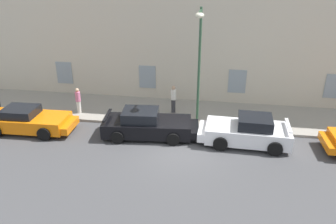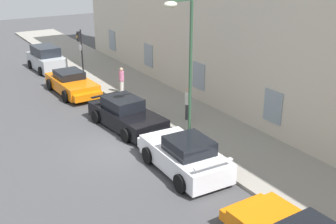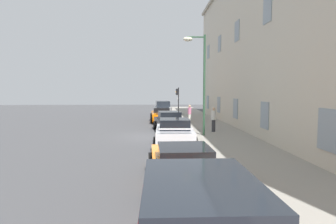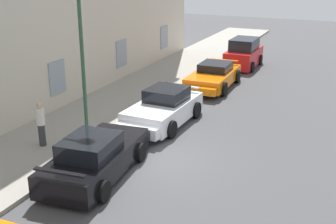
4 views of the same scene
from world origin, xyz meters
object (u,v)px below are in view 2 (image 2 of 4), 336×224
Objects in this scene: sportscar_yellow_flank at (128,117)px; pedestrian_strolling at (122,80)px; traffic_light at (80,45)px; sportscar_red_lead at (73,84)px; street_lamp at (183,44)px; pedestrian_admiring at (188,103)px; hatchback_parked at (46,59)px; sportscar_white_middle at (183,155)px.

pedestrian_strolling is at bearing 157.86° from sportscar_yellow_flank.
traffic_light is (-9.61, 1.26, 1.66)m from sportscar_yellow_flank.
sportscar_red_lead is 9.87m from street_lamp.
pedestrian_admiring is at bearing 10.04° from pedestrian_strolling.
sportscar_yellow_flank reaches higher than sportscar_red_lead.
pedestrian_strolling is at bearing 8.15° from traffic_light.
pedestrian_admiring is (-1.52, 1.33, -3.41)m from street_lamp.
hatchback_parked reaches higher than sportscar_red_lead.
pedestrian_admiring is at bearing 13.19° from hatchback_parked.
street_lamp reaches higher than sportscar_yellow_flank.
traffic_light is 2.00× the size of pedestrian_strolling.
sportscar_white_middle is (11.41, 0.45, 0.05)m from sportscar_red_lead.
sportscar_white_middle is 1.46× the size of traffic_light.
sportscar_white_middle is 5.05m from pedestrian_admiring.
pedestrian_strolling is (-5.60, -0.99, -0.06)m from pedestrian_admiring.
sportscar_white_middle is 2.72× the size of pedestrian_admiring.
pedestrian_admiring reaches higher than sportscar_red_lead.
traffic_light is at bearing -171.85° from pedestrian_strolling.
sportscar_white_middle is 9.88m from pedestrian_strolling.
street_lamp is 7.93m from pedestrian_strolling.
street_lamp is at bearing 1.69° from traffic_light.
traffic_light reaches higher than sportscar_yellow_flank.
sportscar_yellow_flank is at bearing 4.25° from sportscar_red_lead.
sportscar_white_middle is at bearing 2.27° from sportscar_red_lead.
street_lamp is (15.09, 1.85, 3.63)m from hatchback_parked.
pedestrian_strolling reaches higher than sportscar_white_middle.
sportscar_red_lead is at bearing -125.52° from pedestrian_strolling.
sportscar_red_lead is 3.91m from traffic_light.
pedestrian_strolling is at bearing 54.48° from sportscar_red_lead.
hatchback_parked is at bearing 177.72° from sportscar_red_lead.
sportscar_red_lead is 1.05× the size of sportscar_white_middle.
sportscar_red_lead is at bearing -177.73° from sportscar_white_middle.
street_lamp reaches higher than sportscar_white_middle.
sportscar_red_lead is 1.25× the size of hatchback_parked.
traffic_light reaches higher than hatchback_parked.
street_lamp is 3.73× the size of pedestrian_admiring.
traffic_light reaches higher than sportscar_red_lead.
sportscar_yellow_flank is 1.64× the size of traffic_light.
pedestrian_admiring is (13.57, 3.18, 0.22)m from hatchback_parked.
street_lamp is (2.32, 1.61, 3.80)m from sportscar_yellow_flank.
street_lamp is 3.96m from pedestrian_admiring.
sportscar_white_middle is 14.63m from traffic_light.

